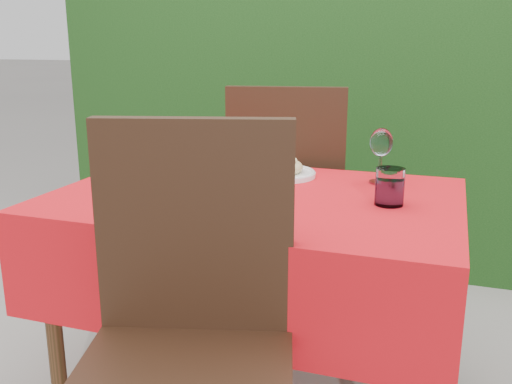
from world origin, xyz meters
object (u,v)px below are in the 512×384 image
(chair_far, at_px, (287,191))
(wine_glass, at_px, (381,145))
(chair_near, at_px, (189,321))
(pizza_plate, at_px, (235,197))
(pasta_plate, at_px, (283,170))
(fork, at_px, (157,188))
(water_glass, at_px, (390,189))

(chair_far, height_order, wine_glass, chair_far)
(chair_near, height_order, chair_far, chair_near)
(pizza_plate, distance_m, pasta_plate, 0.41)
(chair_near, distance_m, fork, 0.66)
(pasta_plate, bearing_deg, water_glass, -32.19)
(chair_far, xyz_separation_m, pizza_plate, (0.05, -0.76, 0.18))
(pizza_plate, height_order, fork, pizza_plate)
(chair_far, bearing_deg, pizza_plate, 83.25)
(pizza_plate, height_order, pasta_plate, pasta_plate)
(chair_near, relative_size, water_glass, 9.44)
(wine_glass, bearing_deg, chair_far, 140.70)
(chair_near, xyz_separation_m, pasta_plate, (-0.02, 0.84, 0.17))
(fork, bearing_deg, chair_near, -73.61)
(pasta_plate, bearing_deg, wine_glass, 2.03)
(pasta_plate, xyz_separation_m, fork, (-0.34, -0.31, -0.02))
(chair_far, relative_size, pizza_plate, 2.93)
(chair_far, bearing_deg, water_glass, 117.55)
(chair_far, distance_m, pizza_plate, 0.78)
(chair_near, relative_size, pizza_plate, 2.94)
(pizza_plate, xyz_separation_m, fork, (-0.31, 0.10, -0.02))
(chair_near, xyz_separation_m, chair_far, (-0.11, 1.19, -0.00))
(pasta_plate, distance_m, fork, 0.45)
(pizza_plate, xyz_separation_m, pasta_plate, (0.03, 0.41, -0.00))
(pizza_plate, relative_size, water_glass, 3.21)
(chair_near, distance_m, wine_glass, 0.95)
(chair_near, xyz_separation_m, water_glass, (0.37, 0.59, 0.20))
(chair_near, height_order, water_glass, chair_near)
(wine_glass, bearing_deg, pizza_plate, -130.99)
(wine_glass, bearing_deg, pasta_plate, -177.97)
(pasta_plate, relative_size, water_glass, 2.09)
(chair_far, distance_m, wine_glass, 0.61)
(pasta_plate, height_order, wine_glass, wine_glass)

